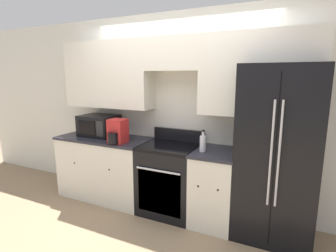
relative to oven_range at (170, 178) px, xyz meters
The scene contains 9 objects.
ground_plane 0.55m from the oven_range, 94.19° to the right, with size 12.00×12.00×0.00m, color #937A5B.
wall_back 1.10m from the oven_range, 95.13° to the left, with size 8.00×0.39×2.60m.
lower_cabinets_left 1.04m from the oven_range, behind, with size 1.38×0.64×0.91m.
lower_cabinets_right 0.61m from the oven_range, ahead, with size 0.52×0.64×0.91m.
oven_range is the anchor object (origin of this frame).
refrigerator 1.36m from the oven_range, ahead, with size 0.81×0.72×1.90m.
microwave 1.33m from the oven_range, behind, with size 0.53×0.42×0.31m.
bottle 0.73m from the oven_range, ahead, with size 0.08×0.08×0.26m.
coffee_maker 0.92m from the oven_range, 164.19° to the right, with size 0.22×0.28×0.32m.
Camera 1 is at (1.40, -2.62, 1.78)m, focal length 28.00 mm.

